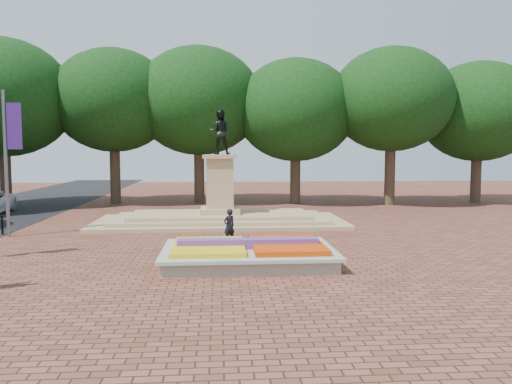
# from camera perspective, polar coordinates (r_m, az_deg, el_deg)

# --- Properties ---
(ground) EXTENTS (90.00, 90.00, 0.00)m
(ground) POSITION_cam_1_polar(r_m,az_deg,el_deg) (20.57, -4.03, -6.89)
(ground) COLOR brown
(ground) RESTS_ON ground
(flower_bed) EXTENTS (6.30, 4.30, 0.91)m
(flower_bed) POSITION_cam_1_polar(r_m,az_deg,el_deg) (18.57, -0.81, -6.97)
(flower_bed) COLOR gray
(flower_bed) RESTS_ON ground
(monument) EXTENTS (14.00, 6.00, 6.40)m
(monument) POSITION_cam_1_polar(r_m,az_deg,el_deg) (28.33, -4.13, -1.85)
(monument) COLOR tan
(monument) RESTS_ON ground
(tree_row_back) EXTENTS (44.80, 8.80, 10.43)m
(tree_row_back) POSITION_cam_1_polar(r_m,az_deg,el_deg) (38.30, -0.71, 8.58)
(tree_row_back) COLOR #39291F
(tree_row_back) RESTS_ON ground
(pedestrian) EXTENTS (0.68, 0.62, 1.56)m
(pedestrian) POSITION_cam_1_polar(r_m,az_deg,el_deg) (22.34, -3.08, -3.92)
(pedestrian) COLOR black
(pedestrian) RESTS_ON ground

